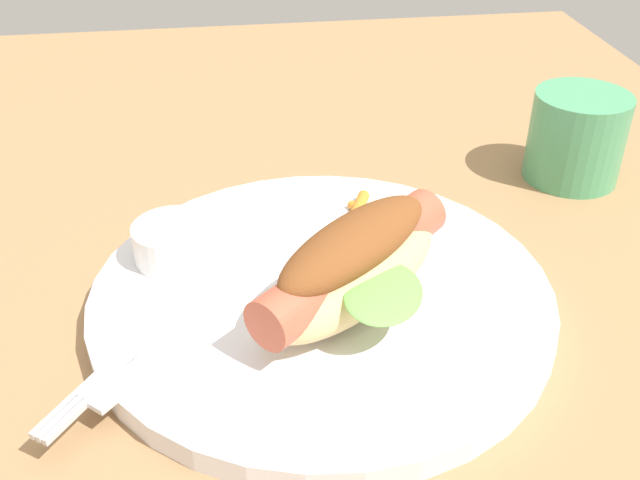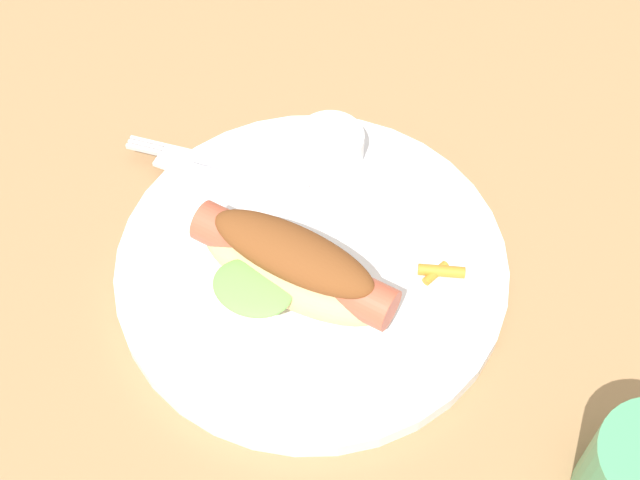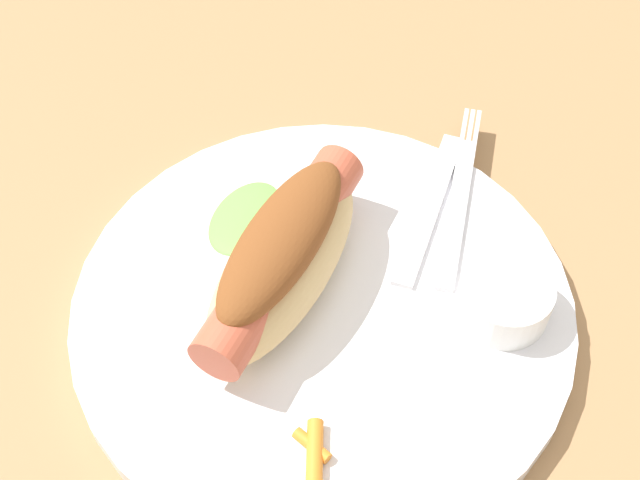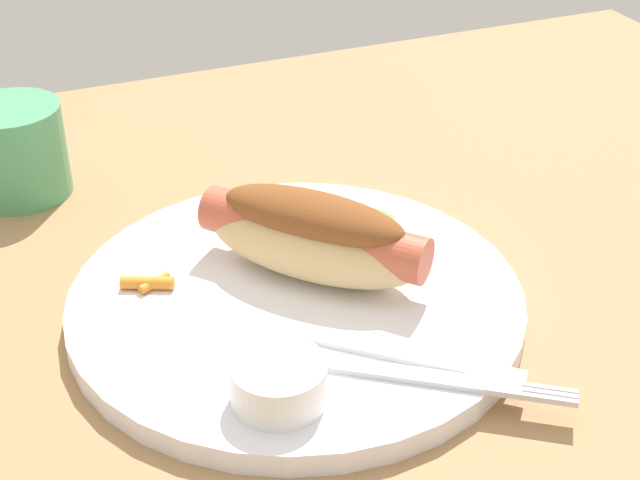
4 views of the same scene
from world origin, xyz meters
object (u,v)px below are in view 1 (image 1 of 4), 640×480
Objects in this scene: plate at (322,296)px; knife at (178,339)px; fork at (141,342)px; drinking_cup at (576,137)px; sauce_ramekin at (174,242)px; hot_dog at (355,265)px; carrot_garnish at (359,208)px.

knife reaches higher than plate.
drinking_cup is at bearing 152.94° from fork.
plate is at bearing -116.29° from sauce_ramekin.
sauce_ramekin reaches higher than plate.
sauce_ramekin is 35.00cm from drinking_cup.
hot_dog is 13.33cm from sauce_ramekin.
drinking_cup is (14.76, -23.93, 3.00)cm from plate.
carrot_garnish is (4.17, -13.78, -0.89)cm from sauce_ramekin.
sauce_ramekin is 14.42cm from carrot_garnish.
sauce_ramekin is at bearing -157.05° from fork.
hot_dog is at bearing 127.15° from drinking_cup.
drinking_cup is (10.02, -33.52, 0.89)cm from sauce_ramekin.
hot_dog is 1.15× the size of knife.
carrot_garnish is 20.67cm from drinking_cup.
fork is 1.03× the size of knife.
sauce_ramekin is (4.74, 9.59, 2.11)cm from plate.
drinking_cup reaches higher than plate.
carrot_garnish is at bearing -25.18° from plate.
hot_dog is 11.48cm from carrot_garnish.
plate is 10.90cm from sauce_ramekin.
sauce_ramekin is 9.14cm from fork.
plate is 1.98× the size of hot_dog.
knife is 38.24cm from drinking_cup.
fork is at bearing -48.24° from knife.
fork is (-2.12, 13.23, -2.81)cm from hot_dog.
plate is 12.23cm from fork.
plate is 5.49× the size of sauce_ramekin.
fork is 1.74× the size of drinking_cup.
sauce_ramekin is at bearing -72.65° from hot_dog.
hot_dog reaches higher than fork.
fork is at bearing 109.88° from plate.
sauce_ramekin is 1.53× the size of carrot_garnish.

